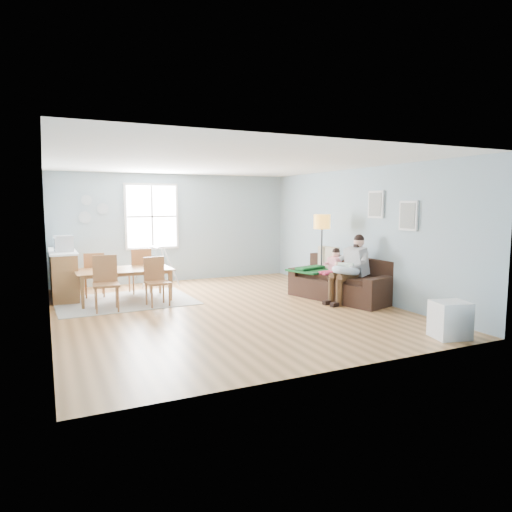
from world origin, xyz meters
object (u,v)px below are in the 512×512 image
chair_se (156,278)px  toddler (333,264)px  chair_nw (94,272)px  counter (63,273)px  floor_lamp (322,228)px  monitor (63,244)px  baby_swing (156,268)px  father (351,266)px  chair_sw (106,279)px  chair_ne (140,268)px  storage_cube (450,320)px  dining_table (125,285)px  sofa (342,285)px

chair_se → toddler: bearing=-14.4°
chair_nw → counter: (-0.59, 0.35, -0.04)m
floor_lamp → monitor: floor_lamp is taller
floor_lamp → baby_swing: bearing=139.5°
father → toddler: 0.50m
toddler → counter: 5.66m
floor_lamp → chair_sw: 4.56m
chair_sw → chair_ne: bearing=56.5°
chair_ne → chair_sw: bearing=-123.5°
storage_cube → chair_se: (-3.42, 3.98, 0.26)m
floor_lamp → dining_table: bearing=166.0°
sofa → father: size_ratio=1.69×
storage_cube → floor_lamp: bearing=88.2°
toddler → monitor: bearing=156.8°
toddler → floor_lamp: size_ratio=0.47×
chair_ne → chair_se: bearing=-87.8°
dining_table → toddler: bearing=-22.2°
toddler → storage_cube: 3.13m
father → storage_cube: size_ratio=2.34×
sofa → chair_sw: bearing=167.3°
dining_table → chair_ne: 0.84m
sofa → storage_cube: bearing=-93.7°
chair_nw → chair_ne: (0.96, 0.04, 0.03)m
baby_swing → dining_table: bearing=-122.2°
father → chair_ne: size_ratio=1.36×
chair_nw → chair_ne: bearing=2.2°
chair_sw → chair_nw: chair_sw is taller
toddler → chair_se: size_ratio=0.87×
chair_sw → baby_swing: 2.67m
floor_lamp → counter: floor_lamp is taller
toddler → baby_swing: toddler is taller
floor_lamp → chair_nw: 4.92m
chair_ne → baby_swing: chair_ne is taller
toddler → chair_ne: bearing=148.2°
chair_sw → baby_swing: size_ratio=1.07×
chair_se → monitor: 2.13m
chair_se → chair_ne: (-0.05, 1.30, 0.04)m
toddler → dining_table: toddler is taller
chair_ne → storage_cube: bearing=-56.7°
father → floor_lamp: bearing=91.8°
dining_table → baby_swing: bearing=56.5°
floor_lamp → chair_ne: 4.05m
toddler → baby_swing: 4.31m
baby_swing → monitor: bearing=-155.7°
baby_swing → toddler: bearing=-46.2°
father → chair_nw: father is taller
dining_table → baby_swing: baby_swing is taller
storage_cube → counter: (-5.02, 5.60, 0.23)m
toddler → floor_lamp: 0.89m
storage_cube → baby_swing: 6.86m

